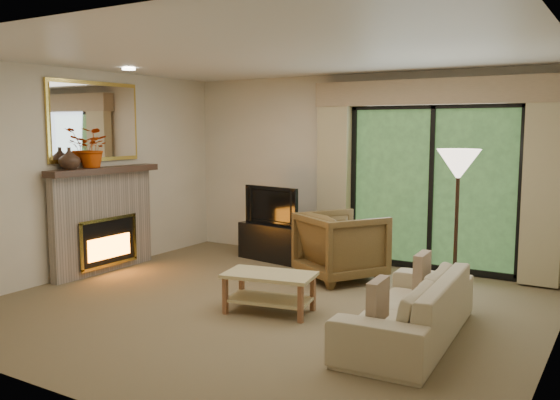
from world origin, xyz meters
The scene contains 22 objects.
floor centered at (0.00, 0.00, 0.00)m, with size 5.50×5.50×0.00m, color brown.
ceiling centered at (0.00, 0.00, 2.60)m, with size 5.50×5.50×0.00m, color silver.
wall_back centered at (0.00, 2.50, 1.30)m, with size 5.00×5.00×0.00m, color beige.
wall_front centered at (0.00, -2.50, 1.30)m, with size 5.00×5.00×0.00m, color beige.
wall_left centered at (-2.75, 0.00, 1.30)m, with size 5.00×5.00×0.00m, color beige.
wall_right centered at (2.75, 0.00, 1.30)m, with size 5.00×5.00×0.00m, color beige.
fireplace centered at (-2.63, 0.20, 0.69)m, with size 0.24×1.70×1.37m, color gray, non-canonical shape.
mirror centered at (-2.71, 0.20, 1.95)m, with size 0.07×1.45×1.02m, color gold, non-canonical shape.
sliding_door centered at (1.00, 2.45, 1.10)m, with size 2.26×0.10×2.16m, color black, non-canonical shape.
curtain_left centered at (-0.35, 2.34, 1.20)m, with size 0.45×0.18×2.35m, color tan.
curtain_right centered at (2.35, 2.34, 1.20)m, with size 0.45×0.18×2.35m, color tan.
cornice centered at (1.00, 2.36, 2.32)m, with size 3.20×0.24×0.32m, color #967E5F.
media_console centered at (-1.08, 1.95, 0.26)m, with size 1.03×0.46×0.51m, color black.
tv centered at (-1.08, 1.95, 0.78)m, with size 0.94×0.12×0.54m, color black.
armchair centered at (0.20, 1.43, 0.42)m, with size 0.90×0.92×0.84m, color brown.
sofa centered at (1.61, -0.14, 0.29)m, with size 1.98×0.77×0.58m, color tan.
pillow_near centered at (1.54, -0.71, 0.49)m, with size 0.09×0.34×0.34m, color brown.
pillow_far centered at (1.54, 0.43, 0.49)m, with size 0.09×0.35×0.35m, color brown.
coffee_table centered at (0.15, -0.15, 0.20)m, with size 0.91×0.50×0.41m, color tan, non-canonical shape.
floor_lamp centered at (1.71, 1.00, 0.83)m, with size 0.44×0.44×1.66m, color #FFE7C9, non-canonical shape.
vase centered at (-2.61, -0.31, 1.50)m, with size 0.25×0.25×0.27m, color #39261B.
branches centered at (-2.61, 0.06, 1.62)m, with size 0.45×0.39×0.50m, color #C14009.
Camera 1 is at (3.28, -5.11, 1.88)m, focal length 38.00 mm.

